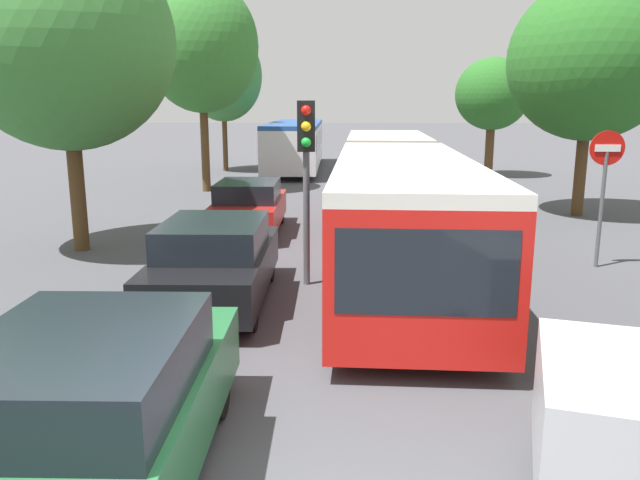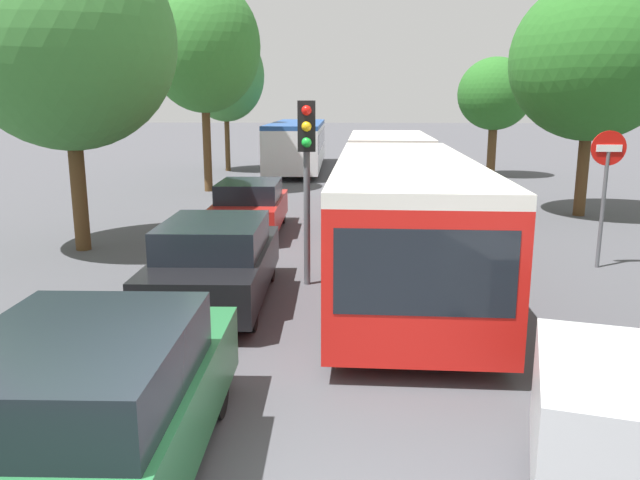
{
  "view_description": "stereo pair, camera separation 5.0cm",
  "coord_description": "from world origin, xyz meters",
  "px_view_note": "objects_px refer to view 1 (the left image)",
  "views": [
    {
      "loc": [
        0.55,
        -4.05,
        3.38
      ],
      "look_at": [
        0.2,
        5.75,
        1.2
      ],
      "focal_mm": 35.0,
      "sensor_mm": 36.0,
      "label": 1
    },
    {
      "loc": [
        0.6,
        -4.05,
        3.38
      ],
      "look_at": [
        0.2,
        5.75,
        1.2
      ],
      "focal_mm": 35.0,
      "sensor_mm": 36.0,
      "label": 2
    }
  ],
  "objects_px": {
    "city_bus_rear": "(295,142)",
    "tree_right_mid": "(589,64)",
    "tree_left_far": "(201,50)",
    "no_entry_sign": "(604,177)",
    "articulated_bus": "(394,188)",
    "traffic_light": "(306,152)",
    "queued_car_green": "(90,414)",
    "tree_left_mid": "(65,46)",
    "queued_car_black": "(215,261)",
    "tree_left_distant": "(223,75)",
    "queued_car_red": "(249,207)",
    "tree_right_far": "(493,94)"
  },
  "relations": [
    {
      "from": "articulated_bus",
      "to": "traffic_light",
      "type": "distance_m",
      "value": 4.17
    },
    {
      "from": "no_entry_sign",
      "to": "tree_right_far",
      "type": "xyz_separation_m",
      "value": [
        1.45,
        16.35,
        1.83
      ]
    },
    {
      "from": "city_bus_rear",
      "to": "tree_left_distant",
      "type": "bearing_deg",
      "value": 102.93
    },
    {
      "from": "no_entry_sign",
      "to": "queued_car_black",
      "type": "bearing_deg",
      "value": -70.44
    },
    {
      "from": "city_bus_rear",
      "to": "tree_right_mid",
      "type": "bearing_deg",
      "value": -144.24
    },
    {
      "from": "no_entry_sign",
      "to": "tree_left_far",
      "type": "distance_m",
      "value": 15.62
    },
    {
      "from": "no_entry_sign",
      "to": "traffic_light",
      "type": "bearing_deg",
      "value": -75.97
    },
    {
      "from": "queued_car_green",
      "to": "traffic_light",
      "type": "bearing_deg",
      "value": -13.59
    },
    {
      "from": "articulated_bus",
      "to": "city_bus_rear",
      "type": "relative_size",
      "value": 1.45
    },
    {
      "from": "tree_right_mid",
      "to": "queued_car_green",
      "type": "bearing_deg",
      "value": -123.21
    },
    {
      "from": "traffic_light",
      "to": "tree_left_mid",
      "type": "height_order",
      "value": "tree_left_mid"
    },
    {
      "from": "city_bus_rear",
      "to": "tree_right_far",
      "type": "distance_m",
      "value": 9.81
    },
    {
      "from": "queued_car_green",
      "to": "tree_right_mid",
      "type": "distance_m",
      "value": 17.25
    },
    {
      "from": "tree_left_mid",
      "to": "tree_right_far",
      "type": "bearing_deg",
      "value": 50.13
    },
    {
      "from": "queued_car_green",
      "to": "queued_car_black",
      "type": "xyz_separation_m",
      "value": [
        -0.01,
        5.38,
        -0.05
      ]
    },
    {
      "from": "no_entry_sign",
      "to": "tree_left_mid",
      "type": "height_order",
      "value": "tree_left_mid"
    },
    {
      "from": "queued_car_green",
      "to": "tree_right_mid",
      "type": "bearing_deg",
      "value": -34.04
    },
    {
      "from": "articulated_bus",
      "to": "queued_car_green",
      "type": "relative_size",
      "value": 3.61
    },
    {
      "from": "traffic_light",
      "to": "tree_right_far",
      "type": "bearing_deg",
      "value": 154.15
    },
    {
      "from": "queued_car_red",
      "to": "tree_left_distant",
      "type": "relative_size",
      "value": 0.58
    },
    {
      "from": "queued_car_black",
      "to": "no_entry_sign",
      "type": "xyz_separation_m",
      "value": [
        7.46,
        2.65,
        1.14
      ]
    },
    {
      "from": "articulated_bus",
      "to": "tree_left_distant",
      "type": "distance_m",
      "value": 17.91
    },
    {
      "from": "articulated_bus",
      "to": "tree_right_mid",
      "type": "height_order",
      "value": "tree_right_mid"
    },
    {
      "from": "queued_car_red",
      "to": "tree_left_far",
      "type": "bearing_deg",
      "value": 18.97
    },
    {
      "from": "tree_right_mid",
      "to": "traffic_light",
      "type": "bearing_deg",
      "value": -135.71
    },
    {
      "from": "city_bus_rear",
      "to": "tree_right_mid",
      "type": "distance_m",
      "value": 16.33
    },
    {
      "from": "tree_left_mid",
      "to": "queued_car_red",
      "type": "bearing_deg",
      "value": 31.72
    },
    {
      "from": "traffic_light",
      "to": "tree_left_far",
      "type": "height_order",
      "value": "tree_left_far"
    },
    {
      "from": "tree_right_far",
      "to": "no_entry_sign",
      "type": "bearing_deg",
      "value": -95.06
    },
    {
      "from": "queued_car_black",
      "to": "tree_left_far",
      "type": "distance_m",
      "value": 14.72
    },
    {
      "from": "city_bus_rear",
      "to": "tree_left_far",
      "type": "xyz_separation_m",
      "value": [
        -2.85,
        -8.0,
        3.89
      ]
    },
    {
      "from": "tree_left_far",
      "to": "no_entry_sign",
      "type": "bearing_deg",
      "value": -46.2
    },
    {
      "from": "tree_left_far",
      "to": "tree_right_mid",
      "type": "relative_size",
      "value": 1.14
    },
    {
      "from": "articulated_bus",
      "to": "tree_left_far",
      "type": "distance_m",
      "value": 11.72
    },
    {
      "from": "queued_car_black",
      "to": "tree_left_far",
      "type": "xyz_separation_m",
      "value": [
        -3.09,
        13.66,
        4.53
      ]
    },
    {
      "from": "no_entry_sign",
      "to": "tree_right_mid",
      "type": "bearing_deg",
      "value": 163.7
    },
    {
      "from": "queued_car_red",
      "to": "tree_left_mid",
      "type": "bearing_deg",
      "value": 120.89
    },
    {
      "from": "tree_right_mid",
      "to": "city_bus_rear",
      "type": "bearing_deg",
      "value": 126.24
    },
    {
      "from": "city_bus_rear",
      "to": "queued_car_red",
      "type": "height_order",
      "value": "city_bus_rear"
    },
    {
      "from": "no_entry_sign",
      "to": "tree_left_distant",
      "type": "relative_size",
      "value": 0.41
    },
    {
      "from": "articulated_bus",
      "to": "tree_left_mid",
      "type": "bearing_deg",
      "value": -80.16
    },
    {
      "from": "city_bus_rear",
      "to": "tree_left_mid",
      "type": "bearing_deg",
      "value": 168.08
    },
    {
      "from": "articulated_bus",
      "to": "tree_left_far",
      "type": "xyz_separation_m",
      "value": [
        -6.48,
        8.96,
        3.89
      ]
    },
    {
      "from": "queued_car_green",
      "to": "queued_car_black",
      "type": "relative_size",
      "value": 1.06
    },
    {
      "from": "city_bus_rear",
      "to": "no_entry_sign",
      "type": "xyz_separation_m",
      "value": [
        7.7,
        -19.0,
        0.5
      ]
    },
    {
      "from": "city_bus_rear",
      "to": "queued_car_black",
      "type": "height_order",
      "value": "city_bus_rear"
    },
    {
      "from": "no_entry_sign",
      "to": "tree_right_mid",
      "type": "relative_size",
      "value": 0.41
    },
    {
      "from": "queued_car_green",
      "to": "tree_left_distant",
      "type": "relative_size",
      "value": 0.65
    },
    {
      "from": "queued_car_black",
      "to": "tree_right_far",
      "type": "bearing_deg",
      "value": -25.95
    },
    {
      "from": "articulated_bus",
      "to": "traffic_light",
      "type": "bearing_deg",
      "value": -26.23
    }
  ]
}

